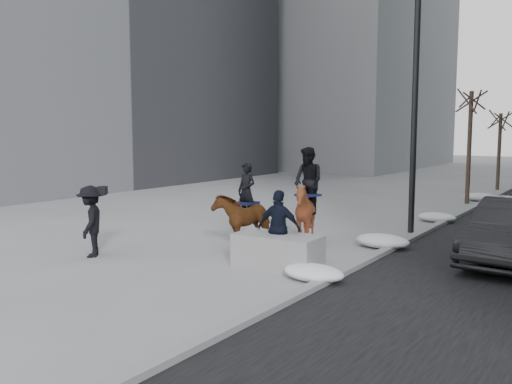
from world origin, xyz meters
The scene contains 12 objects.
ground centered at (0.00, 0.00, 0.00)m, with size 120.00×120.00×0.00m, color gray.
curb centered at (3.00, 10.00, 0.06)m, with size 0.25×90.00×0.12m, color gray.
building_left centered at (-19.00, 10.00, 10.00)m, with size 12.00×26.00×20.00m, color #595960.
planter centered at (1.54, -0.19, 0.39)m, with size 1.93×0.96×0.77m, color gray.
tree_near centered at (2.40, 13.59, 2.62)m, with size 1.20×1.20×5.25m, color #362A20, non-canonical shape.
tree_far centered at (2.40, 20.10, 2.21)m, with size 1.20×1.20×4.41m, color #33291E, non-canonical shape.
mounted_left centered at (-0.49, 1.34, 0.83)m, with size 0.98×1.81×2.23m.
mounted_right centered at (0.89, 2.26, 1.06)m, with size 1.87×1.97×2.65m.
feeder centered at (1.49, -0.04, 0.88)m, with size 1.08×0.93×1.75m.
camera_crew centered at (-2.84, -1.81, 0.89)m, with size 1.22×1.29×1.75m.
lamppost centered at (2.60, 5.54, 4.99)m, with size 0.25×2.35×9.09m.
snow_piles centered at (2.70, 6.48, 0.17)m, with size 1.44×16.24×0.37m.
Camera 1 is at (7.88, -10.31, 3.09)m, focal length 38.00 mm.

